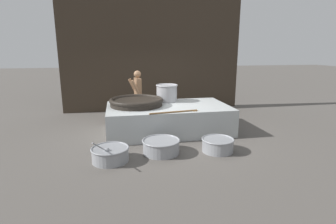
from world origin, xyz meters
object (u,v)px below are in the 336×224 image
cook (138,94)px  giant_wok_near (136,102)px  stock_pot (167,93)px  prep_bowl_meat (218,144)px  prep_bowl_vegetables (110,154)px  prep_bowl_extra (161,146)px

cook → giant_wok_near: bearing=77.5°
giant_wok_near → stock_pot: stock_pot is taller
stock_pot → prep_bowl_meat: stock_pot is taller
giant_wok_near → cook: bearing=83.7°
giant_wok_near → prep_bowl_vegetables: (-0.72, -2.02, -0.70)m
stock_pot → prep_bowl_extra: 2.48m
cook → prep_bowl_extra: size_ratio=1.92×
cook → prep_bowl_meat: bearing=111.3°
prep_bowl_vegetables → prep_bowl_meat: (2.42, 0.10, 0.00)m
giant_wok_near → prep_bowl_meat: (1.70, -1.93, -0.69)m
stock_pot → cook: bearing=142.7°
giant_wok_near → cook: cook is taller
giant_wok_near → prep_bowl_meat: 2.66m
giant_wok_near → cook: (0.12, 1.11, 0.03)m
stock_pot → cook: (-0.84, 0.64, -0.13)m
giant_wok_near → prep_bowl_extra: bearing=-77.4°
cook → prep_bowl_extra: (0.28, -2.90, -0.72)m
stock_pot → prep_bowl_vegetables: (-1.69, -2.49, -0.85)m
stock_pot → prep_bowl_vegetables: stock_pot is taller
giant_wok_near → prep_bowl_vegetables: 2.26m
giant_wok_near → prep_bowl_meat: giant_wok_near is taller
cook → prep_bowl_extra: 3.00m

